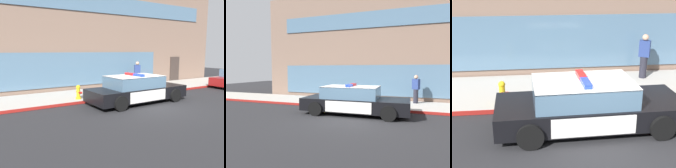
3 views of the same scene
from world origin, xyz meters
The scene contains 7 objects.
ground centered at (0.00, 0.00, 0.00)m, with size 48.00×48.00×0.00m, color #262628.
sidewalk centered at (0.00, 3.79, 0.07)m, with size 48.00×3.29×0.15m, color #B2ADA3.
curb_red_paint centered at (0.00, 2.13, 0.08)m, with size 28.80×0.04×0.14m, color maroon.
storefront_building centered at (1.37, 10.19, 3.88)m, with size 19.79×9.52×7.77m.
police_cruiser centered at (-0.12, 0.96, 0.68)m, with size 5.20×2.25×1.49m.
fire_hydrant centered at (-2.55, 2.65, 0.50)m, with size 0.34×0.39×0.73m.
pedestrian_on_sidewalk centered at (2.74, 4.58, 1.01)m, with size 0.48×0.42×1.71m.
Camera 1 is at (-7.19, -8.17, 2.62)m, focal length 37.06 mm.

